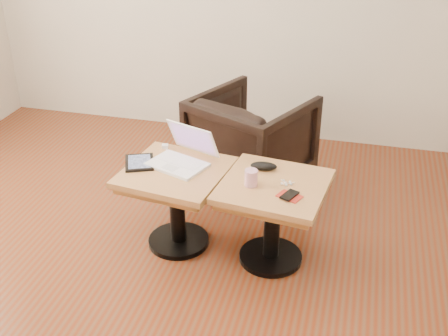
% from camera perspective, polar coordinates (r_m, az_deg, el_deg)
% --- Properties ---
extents(room_shell, '(4.52, 4.52, 2.71)m').
position_cam_1_polar(room_shell, '(2.59, -8.96, 10.79)').
color(room_shell, maroon).
rests_on(room_shell, ground).
extents(side_table_left, '(0.66, 0.66, 0.53)m').
position_cam_1_polar(side_table_left, '(3.40, -4.87, -2.11)').
color(side_table_left, black).
rests_on(side_table_left, ground).
extents(side_table_right, '(0.65, 0.65, 0.53)m').
position_cam_1_polar(side_table_right, '(3.26, 5.01, -3.60)').
color(side_table_right, black).
rests_on(side_table_right, ground).
extents(laptop, '(0.42, 0.42, 0.22)m').
position_cam_1_polar(laptop, '(3.38, -4.25, 1.22)').
color(laptop, white).
rests_on(laptop, side_table_left).
extents(tablet, '(0.24, 0.26, 0.02)m').
position_cam_1_polar(tablet, '(3.42, -8.59, 0.56)').
color(tablet, black).
rests_on(tablet, side_table_left).
extents(charging_adapter, '(0.05, 0.05, 0.02)m').
position_cam_1_polar(charging_adapter, '(3.59, -6.01, 2.22)').
color(charging_adapter, white).
rests_on(charging_adapter, side_table_left).
extents(glasses_case, '(0.16, 0.09, 0.05)m').
position_cam_1_polar(glasses_case, '(3.32, 4.05, 0.20)').
color(glasses_case, black).
rests_on(glasses_case, side_table_right).
extents(striped_cup, '(0.09, 0.09, 0.10)m').
position_cam_1_polar(striped_cup, '(3.14, 2.77, -1.00)').
color(striped_cup, '#BF3D72').
rests_on(striped_cup, side_table_right).
extents(earbuds_tangle, '(0.08, 0.06, 0.01)m').
position_cam_1_polar(earbuds_tangle, '(3.19, 6.36, -1.52)').
color(earbuds_tangle, white).
rests_on(earbuds_tangle, side_table_right).
extents(phone_on_sleeve, '(0.15, 0.13, 0.02)m').
position_cam_1_polar(phone_on_sleeve, '(3.07, 6.67, -2.81)').
color(phone_on_sleeve, '#A6201B').
rests_on(phone_on_sleeve, side_table_right).
extents(armchair, '(0.98, 0.99, 0.69)m').
position_cam_1_polar(armchair, '(4.13, 2.82, 2.94)').
color(armchair, black).
rests_on(armchair, ground).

